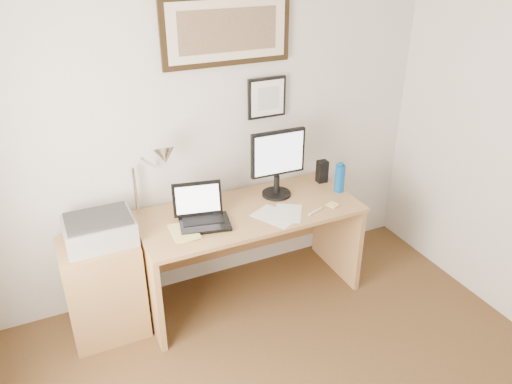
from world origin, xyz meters
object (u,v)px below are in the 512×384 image
book (172,235)px  desk (245,232)px  lcd_monitor (278,160)px  laptop (202,215)px  printer (99,229)px  water_bottle (340,178)px  side_cabinet (104,288)px

book → desk: size_ratio=0.15×
lcd_monitor → laptop: bearing=-168.4°
printer → laptop: bearing=-7.0°
book → desk: 0.68m
water_bottle → book: water_bottle is taller
water_bottle → lcd_monitor: lcd_monitor is taller
water_bottle → desk: size_ratio=0.14×
water_bottle → lcd_monitor: (-0.47, 0.14, 0.18)m
side_cabinet → desk: desk is taller
lcd_monitor → water_bottle: bearing=-16.4°
side_cabinet → desk: bearing=1.9°
book → printer: printer is taller
water_bottle → desk: bearing=172.1°
desk → laptop: (-0.36, -0.10, 0.29)m
desk → printer: 1.08m
laptop → printer: bearing=173.0°
book → lcd_monitor: (0.89, 0.22, 0.28)m
laptop → printer: laptop is taller
water_bottle → printer: water_bottle is taller
printer → side_cabinet: bearing=-151.5°
side_cabinet → book: 0.63m
book → laptop: laptop is taller
desk → printer: printer is taller
side_cabinet → book: bearing=-17.8°
water_bottle → book: 1.36m
laptop → lcd_monitor: lcd_monitor is taller
side_cabinet → lcd_monitor: size_ratio=1.40×
book → laptop: size_ratio=0.62×
desk → laptop: size_ratio=4.19×
book → water_bottle: bearing=3.4°
water_bottle → book: size_ratio=0.93×
water_bottle → desk: water_bottle is taller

